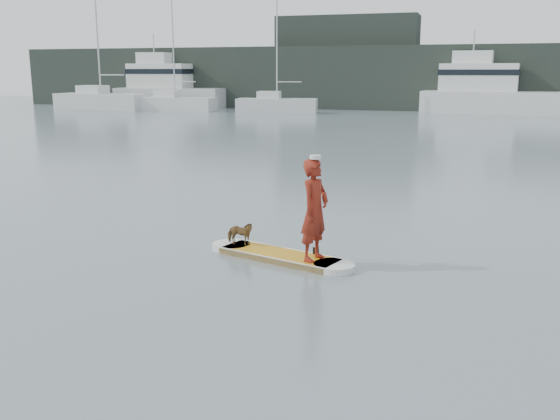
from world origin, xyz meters
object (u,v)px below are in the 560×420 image
(sailboat_b, at_px, (175,102))
(motor_yacht_b, at_px, (166,87))
(paddler, at_px, (315,210))
(motor_yacht_a, at_px, (486,91))
(paddleboard, at_px, (280,256))
(sailboat_c, at_px, (276,104))
(dog, at_px, (240,233))
(sailboat_a, at_px, (101,100))

(sailboat_b, distance_m, motor_yacht_b, 5.43)
(sailboat_b, bearing_deg, paddler, -60.52)
(motor_yacht_a, bearing_deg, sailboat_b, -166.44)
(paddleboard, height_order, motor_yacht_a, motor_yacht_a)
(sailboat_b, height_order, sailboat_c, sailboat_b)
(paddleboard, relative_size, motor_yacht_b, 0.29)
(paddler, xyz_separation_m, motor_yacht_b, (-27.56, 46.63, 0.93))
(dog, distance_m, motor_yacht_b, 52.87)
(dog, height_order, sailboat_a, sailboat_a)
(sailboat_a, relative_size, motor_yacht_b, 1.17)
(sailboat_c, bearing_deg, dog, -82.62)
(paddler, bearing_deg, sailboat_b, 46.40)
(sailboat_c, relative_size, motor_yacht_a, 0.84)
(motor_yacht_a, bearing_deg, sailboat_c, -160.67)
(sailboat_b, relative_size, sailboat_c, 1.12)
(dog, distance_m, motor_yacht_a, 46.62)
(sailboat_c, bearing_deg, sailboat_b, 169.23)
(paddleboard, relative_size, motor_yacht_a, 0.26)
(sailboat_a, distance_m, sailboat_c, 17.78)
(paddler, bearing_deg, sailboat_c, 35.21)
(dog, xyz_separation_m, sailboat_b, (-22.72, 41.83, 0.42))
(sailboat_b, bearing_deg, motor_yacht_b, 125.48)
(paddler, distance_m, dog, 1.95)
(sailboat_a, bearing_deg, motor_yacht_b, 47.28)
(sailboat_a, bearing_deg, paddler, -51.59)
(paddleboard, height_order, paddler, paddler)
(sailboat_c, bearing_deg, paddleboard, -81.52)
(dog, relative_size, motor_yacht_b, 0.05)
(sailboat_b, bearing_deg, dog, -62.02)
(paddleboard, distance_m, sailboat_b, 48.33)
(paddler, height_order, motor_yacht_b, motor_yacht_b)
(sailboat_c, xyz_separation_m, motor_yacht_a, (17.66, 4.72, 1.24))
(sailboat_c, distance_m, motor_yacht_b, 14.02)
(sailboat_a, xyz_separation_m, motor_yacht_a, (35.43, 4.99, 1.08))
(sailboat_b, distance_m, sailboat_c, 10.11)
(sailboat_b, height_order, motor_yacht_a, sailboat_b)
(sailboat_a, distance_m, sailboat_b, 7.68)
(paddleboard, distance_m, paddler, 1.31)
(paddler, xyz_separation_m, motor_yacht_a, (3.31, 46.84, 0.89))
(sailboat_a, relative_size, sailboat_c, 1.28)
(paddleboard, bearing_deg, sailboat_c, 124.87)
(dog, distance_m, sailboat_a, 51.29)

